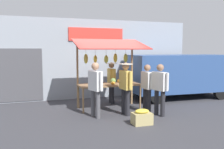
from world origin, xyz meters
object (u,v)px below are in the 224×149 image
at_px(shopper_in_striped_shirt, 160,86).
at_px(parked_van, 176,72).
at_px(market_stall, 109,65).
at_px(produce_crate_near, 142,117).
at_px(shopper_with_ponytail, 147,85).
at_px(shopper_with_shopping_bag, 95,86).
at_px(shopper_in_grey_tee, 126,84).
at_px(vendor_with_sunhat, 111,79).

bearing_deg(shopper_in_striped_shirt, parked_van, -58.56).
height_order(market_stall, shopper_in_striped_shirt, market_stall).
distance_m(shopper_in_striped_shirt, produce_crate_near, 1.37).
bearing_deg(shopper_in_striped_shirt, produce_crate_near, 109.18).
height_order(shopper_with_ponytail, shopper_with_shopping_bag, shopper_with_shopping_bag).
bearing_deg(produce_crate_near, shopper_with_shopping_bag, -46.90).
relative_size(market_stall, produce_crate_near, 4.54).
xyz_separation_m(shopper_with_ponytail, shopper_with_shopping_bag, (1.82, 0.08, 0.07)).
distance_m(shopper_in_striped_shirt, parked_van, 3.16).
relative_size(shopper_in_grey_tee, produce_crate_near, 3.07).
distance_m(shopper_in_grey_tee, parked_van, 3.66).
relative_size(market_stall, shopper_with_shopping_bag, 1.46).
bearing_deg(parked_van, vendor_with_sunhat, 3.58).
height_order(vendor_with_sunhat, shopper_in_grey_tee, shopper_in_grey_tee).
xyz_separation_m(shopper_with_ponytail, parked_van, (-2.33, -1.75, 0.19)).
distance_m(vendor_with_sunhat, produce_crate_near, 2.97).
bearing_deg(produce_crate_near, shopper_in_grey_tee, -87.44).
height_order(vendor_with_sunhat, produce_crate_near, vendor_with_sunhat).
height_order(parked_van, produce_crate_near, parked_van).
xyz_separation_m(shopper_with_ponytail, produce_crate_near, (0.78, 1.19, -0.72)).
bearing_deg(shopper_with_ponytail, vendor_with_sunhat, 19.30).
bearing_deg(shopper_with_ponytail, produce_crate_near, 144.19).
relative_size(vendor_with_sunhat, shopper_with_shopping_bag, 0.94).
height_order(shopper_with_ponytail, parked_van, parked_van).
height_order(vendor_with_sunhat, shopper_in_striped_shirt, shopper_in_striped_shirt).
bearing_deg(shopper_with_shopping_bag, shopper_in_grey_tee, -108.57).
bearing_deg(shopper_in_grey_tee, market_stall, 4.95).
bearing_deg(vendor_with_sunhat, parked_van, 95.39).
xyz_separation_m(market_stall, vendor_with_sunhat, (-0.34, -0.71, -0.59)).
bearing_deg(shopper_with_shopping_bag, market_stall, -54.67).
distance_m(shopper_with_shopping_bag, produce_crate_near, 1.72).
xyz_separation_m(vendor_with_sunhat, produce_crate_near, (0.09, 2.87, -0.75)).
bearing_deg(parked_van, shopper_with_shopping_bag, 26.00).
distance_m(market_stall, vendor_with_sunhat, 0.99).
height_order(shopper_with_ponytail, shopper_in_striped_shirt, shopper_in_striped_shirt).
bearing_deg(parked_van, shopper_in_striped_shirt, 48.96).
height_order(market_stall, parked_van, market_stall).
bearing_deg(vendor_with_sunhat, shopper_with_shopping_bag, -28.93).
relative_size(shopper_with_ponytail, shopper_in_striped_shirt, 0.97).
distance_m(shopper_in_grey_tee, shopper_with_ponytail, 0.83).
relative_size(shopper_with_shopping_bag, shopper_in_striped_shirt, 1.04).
distance_m(shopper_with_ponytail, shopper_with_shopping_bag, 1.82).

